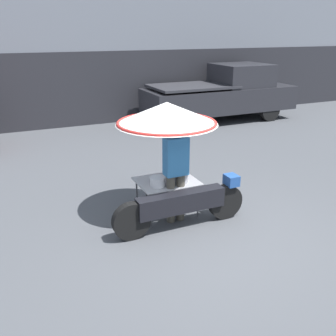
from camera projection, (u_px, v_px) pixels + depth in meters
The scene contains 5 objects.
ground_plane at pixel (209, 236), 5.88m from camera, with size 36.00×36.00×0.00m, color #4C4F54.
shopfront_building at pixel (79, 58), 12.94m from camera, with size 28.00×2.06×4.32m.
vendor_motorcycle_cart at pixel (169, 134), 6.04m from camera, with size 2.29×1.66×1.97m.
vendor_person at pixel (176, 168), 6.05m from camera, with size 0.38×0.23×1.69m.
pickup_truck at pixel (223, 94), 13.17m from camera, with size 5.37×1.86×1.93m.
Camera 1 is at (-2.70, -4.42, 3.04)m, focal length 40.00 mm.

